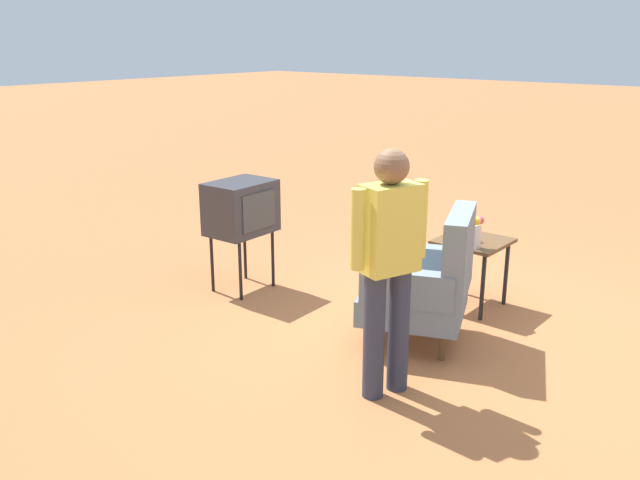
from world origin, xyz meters
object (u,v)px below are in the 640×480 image
soda_can_red (465,230)px  bottle_short_clear (468,229)px  tv_on_stand (241,208)px  person_standing (389,259)px  flower_vase (476,231)px  side_table (473,249)px  armchair (428,282)px

soda_can_red → bottle_short_clear: bearing=40.1°
tv_on_stand → person_standing: 2.25m
bottle_short_clear → flower_vase: flower_vase is taller
person_standing → flower_vase: bearing=-173.8°
side_table → bottle_short_clear: bottle_short_clear is taller
armchair → flower_vase: (-0.69, 0.03, 0.26)m
tv_on_stand → person_standing: bearing=70.7°
armchair → bottle_short_clear: bearing=-171.6°
tv_on_stand → bottle_short_clear: size_ratio=5.15×
person_standing → soda_can_red: size_ratio=13.44×
person_standing → soda_can_red: bearing=-167.9°
armchair → soda_can_red: size_ratio=8.69×
side_table → flower_vase: 0.33m
soda_can_red → tv_on_stand: bearing=-59.9°
side_table → flower_vase: flower_vase is taller
tv_on_stand → person_standing: (0.74, 2.12, 0.16)m
side_table → soda_can_red: soda_can_red is taller
side_table → soda_can_red: (-0.02, -0.09, 0.15)m
bottle_short_clear → tv_on_stand: bearing=-62.3°
side_table → person_standing: bearing=9.3°
armchair → soda_can_red: bearing=-168.8°
armchair → person_standing: person_standing is taller
person_standing → armchair: bearing=-166.9°
bottle_short_clear → person_standing: bearing=10.8°
side_table → soda_can_red: bearing=-103.6°
tv_on_stand → flower_vase: 2.10m
armchair → tv_on_stand: armchair is taller
side_table → tv_on_stand: size_ratio=0.59×
bottle_short_clear → flower_vase: bearing=44.4°
bottle_short_clear → soda_can_red: bearing=-139.9°
soda_can_red → person_standing: bearing=12.1°
armchair → flower_vase: bearing=177.6°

